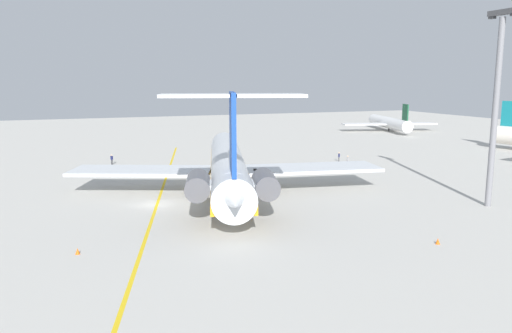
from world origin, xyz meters
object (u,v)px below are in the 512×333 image
safety_cone_wingtip (78,251)px  light_mast (496,100)px  ground_crew_portside (339,156)px  ground_crew_near_nose (348,159)px  ground_crew_near_tail (112,158)px  airliner_far_left (388,122)px  main_jetliner (228,166)px  safety_cone_nose (438,241)px

safety_cone_wingtip → light_mast: (-0.26, 45.96, 12.16)m
ground_crew_portside → light_mast: bearing=112.0°
ground_crew_near_nose → ground_crew_near_tail: bearing=23.9°
ground_crew_near_tail → airliner_far_left: bearing=-45.4°
main_jetliner → light_mast: size_ratio=2.04×
main_jetliner → safety_cone_nose: size_ratio=83.56×
safety_cone_nose → safety_cone_wingtip: (-8.91, -30.74, 0.00)m
ground_crew_near_nose → ground_crew_near_tail: size_ratio=0.96×
main_jetliner → light_mast: bearing=-106.2°
ground_crew_portside → light_mast: 36.47m
ground_crew_near_tail → light_mast: 61.46m
ground_crew_near_nose → light_mast: bearing=137.0°
safety_cone_wingtip → light_mast: light_mast is taller
airliner_far_left → safety_cone_wingtip: airliner_far_left is taller
main_jetliner → safety_cone_wingtip: bearing=148.1°
main_jetliner → light_mast: 32.91m
safety_cone_nose → ground_crew_near_tail: bearing=-156.9°
safety_cone_nose → light_mast: (-9.18, 15.22, 12.16)m
main_jetliner → safety_cone_nose: main_jetliner is taller
airliner_far_left → safety_cone_nose: 104.73m
ground_crew_near_tail → ground_crew_portside: (11.58, 38.90, -0.02)m
airliner_far_left → safety_cone_wingtip: 118.07m
main_jetliner → ground_crew_near_nose: 29.75m
main_jetliner → airliner_far_left: main_jetliner is taller
airliner_far_left → safety_cone_nose: airliner_far_left is taller
ground_crew_portside → ground_crew_near_tail: bearing=5.5°
light_mast → airliner_far_left: bearing=151.9°
airliner_far_left → ground_crew_near_nose: size_ratio=15.72×
light_mast → safety_cone_wingtip: bearing=-89.7°
airliner_far_left → ground_crew_near_tail: (32.32, -80.79, -1.30)m
airliner_far_left → safety_cone_wingtip: bearing=146.4°
ground_crew_near_tail → safety_cone_wingtip: 47.06m
airliner_far_left → safety_cone_wingtip: size_ratio=50.26×
airliner_far_left → ground_crew_portside: (43.90, -41.89, -1.32)m
main_jetliner → ground_crew_portside: size_ratio=25.67×
main_jetliner → safety_cone_wingtip: main_jetliner is taller
airliner_far_left → ground_crew_near_nose: (47.90, -42.48, -1.34)m
safety_cone_nose → safety_cone_wingtip: same height
airliner_far_left → ground_crew_near_nose: airliner_far_left is taller
ground_crew_near_nose → ground_crew_portside: ground_crew_portside is taller
safety_cone_nose → main_jetliner: bearing=-156.0°
main_jetliner → ground_crew_near_nose: bearing=-46.3°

